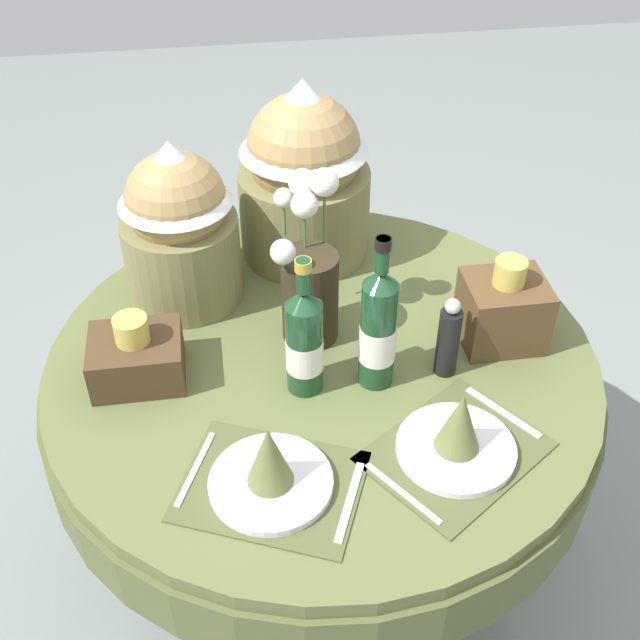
% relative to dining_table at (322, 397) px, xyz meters
% --- Properties ---
extents(ground, '(8.00, 8.00, 0.00)m').
position_rel_dining_table_xyz_m(ground, '(0.00, 0.00, -0.64)').
color(ground, gray).
extents(dining_table, '(1.28, 1.28, 0.77)m').
position_rel_dining_table_xyz_m(dining_table, '(0.00, 0.00, 0.00)').
color(dining_table, '#5B6638').
rests_on(dining_table, ground).
extents(place_setting_left, '(0.42, 0.37, 0.16)m').
position_rel_dining_table_xyz_m(place_setting_left, '(-0.15, -0.35, 0.18)').
color(place_setting_left, '#4E562F').
rests_on(place_setting_left, dining_table).
extents(place_setting_right, '(0.43, 0.41, 0.16)m').
position_rel_dining_table_xyz_m(place_setting_right, '(0.22, -0.32, 0.18)').
color(place_setting_right, '#4E562F').
rests_on(place_setting_right, dining_table).
extents(flower_vase, '(0.16, 0.18, 0.41)m').
position_rel_dining_table_xyz_m(flower_vase, '(-0.02, 0.09, 0.29)').
color(flower_vase, '#332819').
rests_on(flower_vase, dining_table).
extents(wine_bottle_left, '(0.08, 0.08, 0.34)m').
position_rel_dining_table_xyz_m(wine_bottle_left, '(-0.05, -0.09, 0.26)').
color(wine_bottle_left, '#194223').
rests_on(wine_bottle_left, dining_table).
extents(wine_bottle_rear, '(0.08, 0.08, 0.37)m').
position_rel_dining_table_xyz_m(wine_bottle_rear, '(0.10, -0.09, 0.28)').
color(wine_bottle_rear, '#194223').
rests_on(wine_bottle_rear, dining_table).
extents(pepper_mill, '(0.05, 0.05, 0.20)m').
position_rel_dining_table_xyz_m(pepper_mill, '(0.26, -0.09, 0.23)').
color(pepper_mill, black).
rests_on(pepper_mill, dining_table).
extents(gift_tub_back_left, '(0.28, 0.28, 0.42)m').
position_rel_dining_table_xyz_m(gift_tub_back_left, '(-0.30, 0.28, 0.35)').
color(gift_tub_back_left, olive).
rests_on(gift_tub_back_left, dining_table).
extents(gift_tub_back_centre, '(0.34, 0.34, 0.48)m').
position_rel_dining_table_xyz_m(gift_tub_back_centre, '(0.02, 0.43, 0.38)').
color(gift_tub_back_centre, olive).
rests_on(gift_tub_back_centre, dining_table).
extents(woven_basket_side_left, '(0.20, 0.16, 0.16)m').
position_rel_dining_table_xyz_m(woven_basket_side_left, '(-0.41, -0.01, 0.19)').
color(woven_basket_side_left, '#47331E').
rests_on(woven_basket_side_left, dining_table).
extents(woven_basket_side_right, '(0.18, 0.16, 0.22)m').
position_rel_dining_table_xyz_m(woven_basket_side_right, '(0.42, -0.00, 0.22)').
color(woven_basket_side_right, brown).
rests_on(woven_basket_side_right, dining_table).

